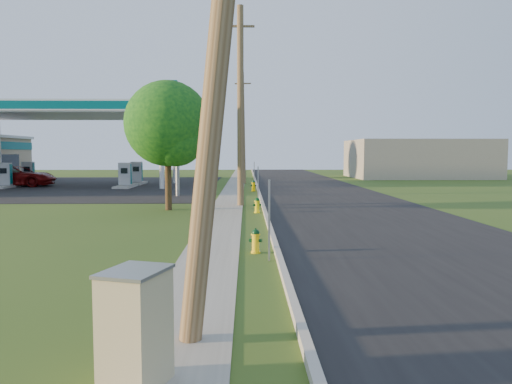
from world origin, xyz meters
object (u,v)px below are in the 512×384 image
(tree_lot, at_px, (200,135))
(hydrant_far, at_px, (253,186))
(hydrant_mid, at_px, (257,205))
(hydrant_near, at_px, (256,241))
(tree_verge, at_px, (169,127))
(utility_cabinet, at_px, (136,329))
(utility_pole_mid, at_px, (240,106))
(fuel_pump_sw, at_px, (28,176))
(car_red, at_px, (17,176))
(fuel_pump_nw, at_px, (5,178))
(price_pylon, at_px, (177,106))
(fuel_pump_ne, at_px, (125,178))
(fuel_pump_se, at_px, (137,176))
(utility_pole_far, at_px, (243,127))

(tree_lot, distance_m, hydrant_far, 18.18)
(hydrant_mid, bearing_deg, hydrant_near, -91.47)
(tree_verge, height_order, utility_cabinet, tree_verge)
(utility_pole_mid, relative_size, fuel_pump_sw, 3.06)
(tree_verge, height_order, car_red, tree_verge)
(hydrant_near, height_order, car_red, car_red)
(fuel_pump_nw, bearing_deg, hydrant_far, -10.93)
(price_pylon, xyz_separation_m, hydrant_near, (4.44, -17.33, -5.10))
(fuel_pump_ne, distance_m, fuel_pump_se, 4.00)
(fuel_pump_sw, relative_size, price_pylon, 0.47)
(fuel_pump_sw, relative_size, tree_lot, 0.46)
(utility_pole_far, distance_m, tree_verge, 20.15)
(car_red, bearing_deg, fuel_pump_ne, -100.02)
(price_pylon, bearing_deg, utility_pole_mid, -54.66)
(tree_verge, height_order, tree_lot, tree_lot)
(fuel_pump_nw, bearing_deg, price_pylon, -28.18)
(utility_pole_mid, bearing_deg, hydrant_mid, -75.67)
(tree_verge, relative_size, hydrant_far, 7.57)
(utility_pole_mid, xyz_separation_m, tree_verge, (-3.22, -1.86, -1.13))
(utility_pole_mid, relative_size, fuel_pump_ne, 3.06)
(fuel_pump_se, relative_size, hydrant_far, 4.07)
(hydrant_far, bearing_deg, utility_cabinet, -93.40)
(utility_pole_far, xyz_separation_m, tree_lot, (-4.41, 8.34, -0.37))
(tree_lot, bearing_deg, fuel_pump_nw, -135.31)
(utility_pole_mid, height_order, tree_verge, utility_pole_mid)
(utility_pole_far, xyz_separation_m, hydrant_far, (0.77, -8.61, -4.42))
(tree_lot, height_order, utility_cabinet, tree_lot)
(utility_pole_mid, distance_m, hydrant_far, 10.47)
(hydrant_near, distance_m, hydrant_far, 21.22)
(price_pylon, xyz_separation_m, tree_lot, (-0.51, 20.84, -1.00))
(fuel_pump_se, bearing_deg, price_pylon, -66.50)
(fuel_pump_ne, relative_size, hydrant_near, 4.77)
(price_pylon, bearing_deg, car_red, 146.78)
(utility_pole_far, xyz_separation_m, fuel_pump_sw, (-17.90, -1.00, -4.08))
(fuel_pump_sw, bearing_deg, tree_verge, -52.11)
(fuel_pump_sw, bearing_deg, utility_cabinet, -65.02)
(fuel_pump_se, height_order, hydrant_far, fuel_pump_se)
(utility_pole_mid, bearing_deg, utility_pole_far, 90.00)
(hydrant_near, bearing_deg, utility_pole_far, 91.03)
(utility_pole_mid, relative_size, hydrant_near, 14.61)
(fuel_pump_ne, bearing_deg, hydrant_mid, -58.85)
(fuel_pump_ne, bearing_deg, car_red, 170.13)
(utility_pole_mid, distance_m, fuel_pump_se, 19.65)
(utility_cabinet, bearing_deg, utility_pole_far, 88.56)
(utility_pole_mid, xyz_separation_m, hydrant_near, (0.54, -11.83, -4.63))
(price_pylon, relative_size, tree_verge, 1.15)
(utility_pole_far, xyz_separation_m, fuel_pump_se, (-8.90, -1.00, -4.08))
(fuel_pump_se, distance_m, tree_lot, 11.01)
(tree_verge, bearing_deg, hydrant_mid, -15.74)
(utility_pole_mid, distance_m, hydrant_near, 12.71)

